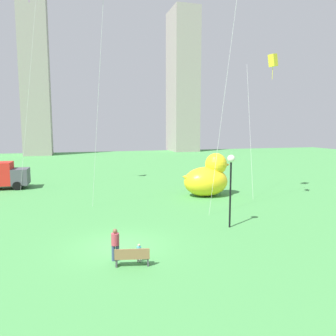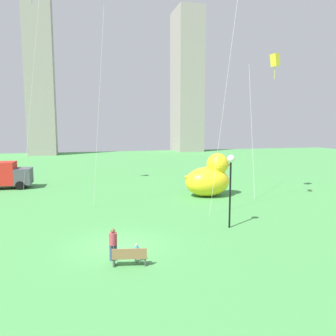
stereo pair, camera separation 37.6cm
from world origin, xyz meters
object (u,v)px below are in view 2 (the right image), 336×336
(park_bench, at_px, (130,256))
(giant_inflatable_duck, at_px, (209,178))
(kite_yellow, at_px, (275,61))
(person_child, at_px, (137,252))
(person_adult, at_px, (113,243))
(box_truck, at_px, (1,175))
(lamppost, at_px, (231,171))

(park_bench, xyz_separation_m, giant_inflatable_duck, (9.63, 13.91, 1.25))
(park_bench, height_order, kite_yellow, kite_yellow)
(kite_yellow, bearing_deg, person_child, -140.76)
(park_bench, height_order, person_adult, person_adult)
(park_bench, bearing_deg, person_adult, 126.02)
(person_adult, distance_m, giant_inflatable_duck, 16.60)
(box_truck, xyz_separation_m, kite_yellow, (25.55, -10.44, 11.04))
(person_adult, height_order, giant_inflatable_duck, giant_inflatable_duck)
(person_child, xyz_separation_m, lamppost, (6.79, 3.88, 3.23))
(person_adult, bearing_deg, lamppost, 23.32)
(person_adult, bearing_deg, kite_yellow, 36.16)
(person_child, bearing_deg, kite_yellow, 39.24)
(giant_inflatable_duck, bearing_deg, kite_yellow, -12.74)
(person_adult, height_order, box_truck, box_truck)
(park_bench, bearing_deg, box_truck, 113.89)
(person_child, relative_size, lamppost, 0.19)
(park_bench, relative_size, kite_yellow, 0.13)
(giant_inflatable_duck, distance_m, lamppost, 10.10)
(person_adult, bearing_deg, person_child, -24.25)
(park_bench, xyz_separation_m, person_adult, (-0.67, 0.92, 0.42))
(person_adult, relative_size, lamppost, 0.34)
(lamppost, relative_size, box_truck, 0.82)
(person_child, bearing_deg, box_truck, 115.16)
(park_bench, distance_m, giant_inflatable_duck, 16.97)
(giant_inflatable_duck, relative_size, lamppost, 1.03)
(person_child, distance_m, giant_inflatable_duck, 16.37)
(person_child, bearing_deg, person_adult, 155.75)
(park_bench, distance_m, person_adult, 1.22)
(person_adult, xyz_separation_m, giant_inflatable_duck, (10.30, 12.99, 0.84))
(box_truck, distance_m, kite_yellow, 29.73)
(person_child, relative_size, kite_yellow, 0.07)
(park_bench, bearing_deg, person_child, 46.33)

